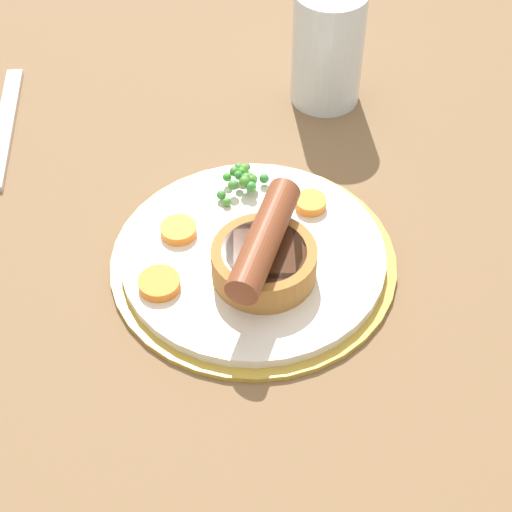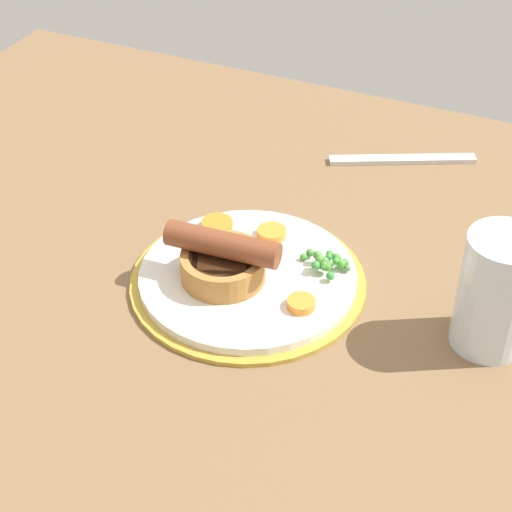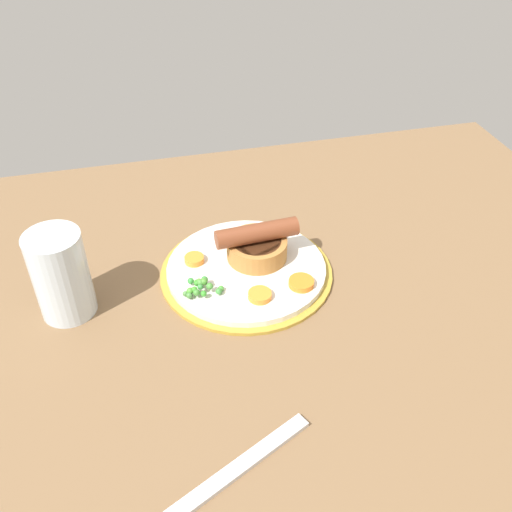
{
  "view_description": "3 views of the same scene",
  "coord_description": "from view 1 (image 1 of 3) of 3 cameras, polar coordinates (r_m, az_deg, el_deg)",
  "views": [
    {
      "loc": [
        42.48,
        21.53,
        56.65
      ],
      "look_at": [
        -0.47,
        4.98,
        5.77
      ],
      "focal_mm": 60.0,
      "sensor_mm": 36.0,
      "label": 1
    },
    {
      "loc": [
        -29.68,
        64.69,
        58.75
      ],
      "look_at": [
        -3.07,
        4.72,
        7.29
      ],
      "focal_mm": 60.0,
      "sensor_mm": 36.0,
      "label": 2
    },
    {
      "loc": [
        -15.21,
        -55.11,
        54.58
      ],
      "look_at": [
        -0.52,
        4.29,
        5.82
      ],
      "focal_mm": 40.0,
      "sensor_mm": 36.0,
      "label": 3
    }
  ],
  "objects": [
    {
      "name": "sausage_pudding",
      "position": [
        0.67,
        0.43,
        -0.2
      ],
      "size": [
        11.64,
        8.45,
        5.5
      ],
      "rotation": [
        0.0,
        0.0,
        3.2
      ],
      "color": "#AD7538",
      "rests_on": "dinner_plate"
    },
    {
      "name": "pea_pile",
      "position": [
        0.76,
        -0.85,
        5.12
      ],
      "size": [
        5.46,
        3.9,
        1.8
      ],
      "color": "#4D8530",
      "rests_on": "dinner_plate"
    },
    {
      "name": "drinking_glass",
      "position": [
        0.85,
        4.81,
        13.71
      ],
      "size": [
        6.97,
        6.97,
        11.83
      ],
      "primitive_type": "cylinder",
      "color": "silver",
      "rests_on": "dining_table"
    },
    {
      "name": "carrot_slice_2",
      "position": [
        0.72,
        -5.19,
        1.74
      ],
      "size": [
        3.61,
        3.61,
        0.83
      ],
      "primitive_type": "cylinder",
      "rotation": [
        0.0,
        0.0,
        4.52
      ],
      "color": "orange",
      "rests_on": "dinner_plate"
    },
    {
      "name": "carrot_slice_1",
      "position": [
        0.68,
        -6.47,
        -1.83
      ],
      "size": [
        4.14,
        4.14,
        0.84
      ],
      "primitive_type": "cylinder",
      "rotation": [
        0.0,
        0.0,
        1.83
      ],
      "color": "orange",
      "rests_on": "dinner_plate"
    },
    {
      "name": "dinner_plate",
      "position": [
        0.71,
        -0.17,
        -0.2
      ],
      "size": [
        23.94,
        23.94,
        1.4
      ],
      "color": "#B79333",
      "rests_on": "dining_table"
    },
    {
      "name": "dining_table",
      "position": [
        0.73,
        -3.79,
        -1.47
      ],
      "size": [
        110.0,
        80.0,
        3.0
      ],
      "primitive_type": "cube",
      "color": "brown",
      "rests_on": "ground"
    },
    {
      "name": "carrot_slice_0",
      "position": [
        0.74,
        3.65,
        3.55
      ],
      "size": [
        3.22,
        3.22,
        0.87
      ],
      "primitive_type": "cylinder",
      "rotation": [
        0.0,
        0.0,
        3.34
      ],
      "color": "orange",
      "rests_on": "dinner_plate"
    },
    {
      "name": "fork",
      "position": [
        0.88,
        -16.38,
        8.28
      ],
      "size": [
        16.93,
        9.21,
        0.6
      ],
      "primitive_type": "cube",
      "rotation": [
        0.0,
        0.0,
        0.45
      ],
      "color": "silver",
      "rests_on": "dining_table"
    }
  ]
}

